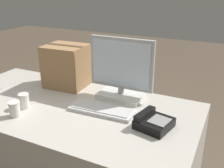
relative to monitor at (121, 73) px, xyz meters
The scene contains 8 objects.
office_desk 0.69m from the monitor, 137.70° to the right, with size 1.80×0.90×0.75m.
monitor is the anchor object (origin of this frame).
keyboard 0.31m from the monitor, 94.82° to the right, with size 0.43×0.17×0.03m.
desk_phone 0.47m from the monitor, 41.00° to the right, with size 0.22×0.22×0.08m.
paper_cup_left 0.68m from the monitor, 139.93° to the right, with size 0.07×0.07×0.10m.
paper_cup_right 0.74m from the monitor, 131.62° to the right, with size 0.07×0.07×0.10m.
spoon 0.96m from the monitor, 166.30° to the right, with size 0.04×0.16×0.00m.
cardboard_box 0.49m from the monitor, behind, with size 0.32×0.28×0.33m.
Camera 1 is at (1.00, -1.31, 1.55)m, focal length 42.00 mm.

